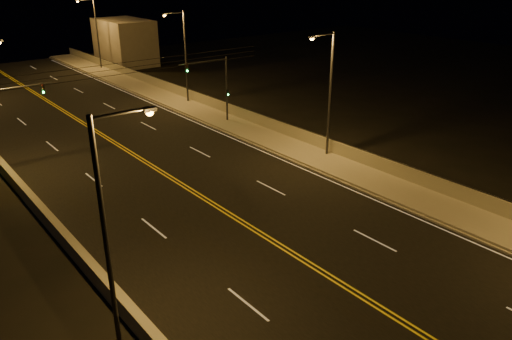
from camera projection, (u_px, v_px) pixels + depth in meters
road at (213, 204)px, 32.18m from camera, size 18.00×120.00×0.02m
sidewalk at (329, 163)px, 38.35m from camera, size 3.60×120.00×0.30m
curb at (311, 169)px, 37.30m from camera, size 0.14×120.00×0.15m
parapet_wall at (344, 150)px, 39.05m from camera, size 0.30×120.00×1.00m
jersey_barrier at (70, 244)px, 26.69m from camera, size 0.45×120.00×0.94m
distant_building_right at (125, 42)px, 74.59m from camera, size 6.00×10.00×6.55m
parapet_rail at (344, 144)px, 38.85m from camera, size 0.06×120.00×0.06m
lane_markings at (213, 204)px, 32.12m from camera, size 17.32×116.00×0.00m
streetlight_1 at (328, 89)px, 37.53m from camera, size 2.55×0.28×9.78m
streetlight_2 at (183, 52)px, 52.61m from camera, size 2.55×0.28×9.78m
streetlight_3 at (95, 30)px, 69.68m from camera, size 2.55×0.28×9.78m
streetlight_4 at (111, 223)px, 18.27m from camera, size 2.55×0.28×9.78m
traffic_signal_right at (218, 83)px, 46.23m from camera, size 5.11×0.31×6.39m
overhead_wires at (135, 67)px, 36.15m from camera, size 22.00×0.03×0.83m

